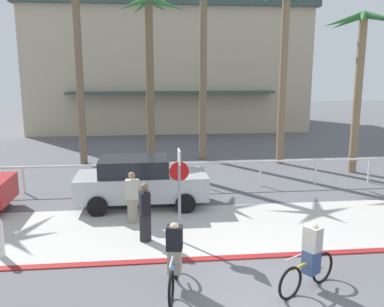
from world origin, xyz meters
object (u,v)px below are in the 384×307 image
Objects in this scene: stop_sign_bike_lane at (179,182)px; cyclist_blue_1 at (174,258)px; palm_tree_3 at (150,47)px; cyclist_yellow_0 at (310,258)px; pedestrian_0 at (145,215)px; car_silver_1 at (140,181)px; palm_tree_4 at (204,32)px; pedestrian_1 at (132,200)px; palm_tree_6 at (360,56)px; bollard_1 at (0,238)px; palm_tree_5 at (284,38)px; palm_tree_2 at (78,39)px.

cyclist_blue_1 is at bearing -97.07° from stop_sign_bike_lane.
palm_tree_3 reaches higher than cyclist_yellow_0.
pedestrian_0 is at bearing 171.19° from stop_sign_bike_lane.
cyclist_blue_1 is (-2.86, 0.33, 0.00)m from cyclist_yellow_0.
car_silver_1 is (-1.10, 3.17, -0.81)m from stop_sign_bike_lane.
pedestrian_0 is at bearing -106.20° from palm_tree_4.
pedestrian_0 is 1.03× the size of pedestrian_1.
palm_tree_4 is at bearing 79.60° from cyclist_blue_1.
stop_sign_bike_lane is 0.36× the size of palm_tree_6.
car_silver_1 is at bearing 46.64° from bollard_1.
pedestrian_0 is (-9.33, -6.81, -4.40)m from palm_tree_6.
palm_tree_5 is 5.29× the size of cyclist_yellow_0.
palm_tree_4 reaches higher than car_silver_1.
cyclist_blue_1 is (-6.00, -11.52, -5.32)m from palm_tree_5.
palm_tree_2 is 12.74m from palm_tree_6.
pedestrian_1 is (-0.38, 1.44, -0.02)m from pedestrian_0.
palm_tree_5 reaches higher than cyclist_blue_1.
palm_tree_4 is at bearing 69.11° from pedestrian_1.
car_silver_1 is at bearing 82.38° from pedestrian_1.
cyclist_blue_1 is (-2.35, -12.80, -5.70)m from palm_tree_4.
cyclist_blue_1 is at bearing -75.88° from pedestrian_1.
pedestrian_0 is (3.01, -9.87, -5.24)m from palm_tree_2.
stop_sign_bike_lane is at bearing -68.56° from palm_tree_2.
stop_sign_bike_lane is 1.42× the size of cyclist_blue_1.
palm_tree_6 is at bearing 47.13° from cyclist_blue_1.
palm_tree_3 reaches higher than pedestrian_0.
stop_sign_bike_lane is 3.89m from cyclist_yellow_0.
car_silver_1 is at bearing -95.11° from palm_tree_3.
pedestrian_1 is at bearing 32.40° from bollard_1.
cyclist_yellow_0 is 0.96× the size of pedestrian_0.
cyclist_yellow_0 is at bearing -63.04° from palm_tree_2.
cyclist_yellow_0 and cyclist_blue_1 have the same top height.
palm_tree_6 is (8.40, 6.95, 3.48)m from stop_sign_bike_lane.
palm_tree_5 reaches higher than palm_tree_3.
palm_tree_4 is 14.32m from cyclist_yellow_0.
palm_tree_3 is (-0.61, 8.63, 3.91)m from stop_sign_bike_lane.
stop_sign_bike_lane is at bearing -122.06° from palm_tree_5.
stop_sign_bike_lane is at bearing 82.93° from cyclist_blue_1.
palm_tree_4 is at bearing 78.83° from stop_sign_bike_lane.
palm_tree_5 reaches higher than stop_sign_bike_lane.
pedestrian_1 is at bearing -151.06° from palm_tree_6.
palm_tree_3 reaches higher than stop_sign_bike_lane.
cyclist_yellow_0 is 0.88× the size of cyclist_blue_1.
car_silver_1 is 2.74× the size of pedestrian_1.
pedestrian_0 is at bearing -92.14° from palm_tree_3.
cyclist_yellow_0 reaches higher than bollard_1.
stop_sign_bike_lane is 11.57m from palm_tree_4.
palm_tree_3 is 4.73× the size of pedestrian_0.
palm_tree_5 reaches higher than car_silver_1.
cyclist_blue_1 is at bearing -73.73° from palm_tree_2.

